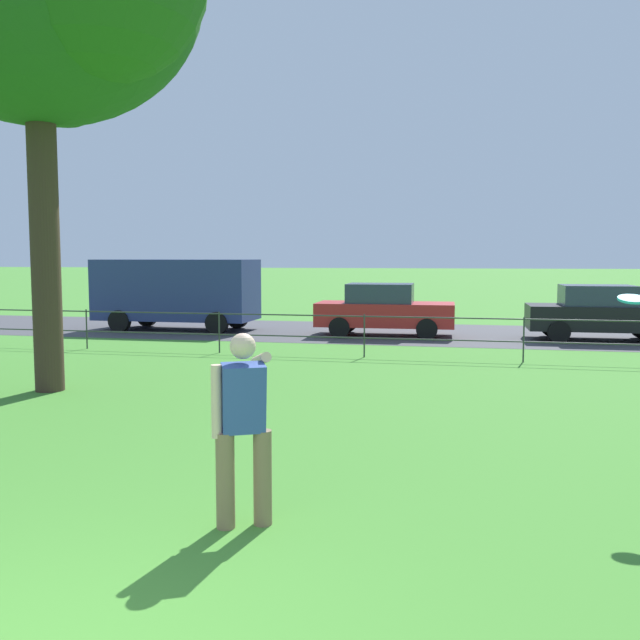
# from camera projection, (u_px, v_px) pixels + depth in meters

# --- Properties ---
(street_strip) EXTENTS (80.00, 6.25, 0.01)m
(street_strip) POSITION_uv_depth(u_px,v_px,m) (390.00, 333.00, 21.25)
(street_strip) COLOR #424247
(street_strip) RESTS_ON ground
(park_fence) EXTENTS (35.47, 0.04, 1.00)m
(park_fence) POSITION_uv_depth(u_px,v_px,m) (364.00, 329.00, 15.98)
(park_fence) COLOR #333833
(park_fence) RESTS_ON ground
(person_thrower) EXTENTS (0.47, 0.87, 1.67)m
(person_thrower) POSITION_uv_depth(u_px,v_px,m) (243.00, 423.00, 5.88)
(person_thrower) COLOR #846B4C
(person_thrower) RESTS_ON ground
(frisbee) EXTENTS (0.29, 0.29, 0.09)m
(frisbee) POSITION_uv_depth(u_px,v_px,m) (632.00, 299.00, 6.70)
(frisbee) COLOR #2DB2C6
(panel_van_center) EXTENTS (5.01, 2.12, 2.24)m
(panel_van_center) POSITION_uv_depth(u_px,v_px,m) (177.00, 290.00, 21.97)
(panel_van_center) COLOR navy
(panel_van_center) RESTS_ON ground
(car_red_far_left) EXTENTS (4.05, 1.91, 1.54)m
(car_red_far_left) POSITION_uv_depth(u_px,v_px,m) (384.00, 309.00, 20.37)
(car_red_far_left) COLOR red
(car_red_far_left) RESTS_ON ground
(car_black_far_right) EXTENTS (4.03, 1.88, 1.54)m
(car_black_far_right) POSITION_uv_depth(u_px,v_px,m) (601.00, 313.00, 19.21)
(car_black_far_right) COLOR black
(car_black_far_right) RESTS_ON ground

